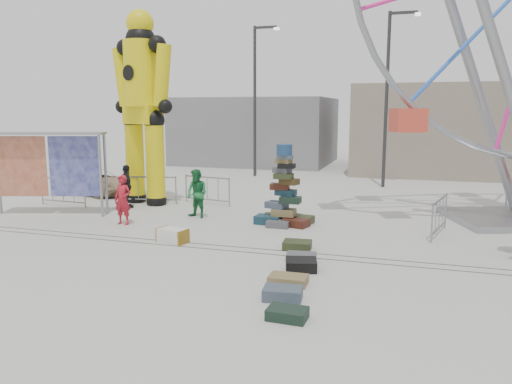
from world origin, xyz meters
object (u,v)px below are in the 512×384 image
(crash_test_dummy, at_px, (143,101))
(parked_suv, at_px, (96,182))
(pedestrian_green, at_px, (197,194))
(barricade_dummy_c, at_px, (207,190))
(steamer_trunk, at_px, (173,236))
(barricade_dummy_b, at_px, (151,190))
(pedestrian_red, at_px, (123,200))
(banner_scaffold, at_px, (47,153))
(barricade_dummy_a, at_px, (63,192))
(suitcase_tower, at_px, (284,202))
(lamp_post_right, at_px, (389,91))
(barricade_wheel_front, at_px, (439,216))
(pedestrian_black, at_px, (127,186))
(lamp_post_left, at_px, (256,94))

(crash_test_dummy, height_order, parked_suv, crash_test_dummy)
(pedestrian_green, bearing_deg, barricade_dummy_c, 123.99)
(crash_test_dummy, distance_m, barricade_dummy_c, 4.17)
(steamer_trunk, bearing_deg, pedestrian_green, 115.88)
(barricade_dummy_b, height_order, pedestrian_red, pedestrian_red)
(banner_scaffold, height_order, parked_suv, banner_scaffold)
(barricade_dummy_a, height_order, barricade_dummy_c, same)
(suitcase_tower, bearing_deg, lamp_post_right, 80.81)
(barricade_wheel_front, bearing_deg, crash_test_dummy, 93.24)
(barricade_dummy_b, bearing_deg, lamp_post_right, 28.44)
(pedestrian_red, bearing_deg, pedestrian_black, 121.36)
(suitcase_tower, bearing_deg, pedestrian_green, -173.13)
(suitcase_tower, bearing_deg, crash_test_dummy, 170.35)
(steamer_trunk, height_order, pedestrian_green, pedestrian_green)
(steamer_trunk, bearing_deg, pedestrian_red, 162.55)
(barricade_dummy_b, relative_size, pedestrian_green, 1.21)
(suitcase_tower, xyz_separation_m, parked_suv, (-9.24, 3.23, -0.18))
(suitcase_tower, height_order, barricade_dummy_a, suitcase_tower)
(barricade_dummy_b, height_order, barricade_wheel_front, same)
(suitcase_tower, relative_size, banner_scaffold, 0.64)
(banner_scaffold, bearing_deg, steamer_trunk, -36.90)
(parked_suv, bearing_deg, barricade_wheel_front, -87.99)
(lamp_post_right, height_order, pedestrian_green, lamp_post_right)
(barricade_dummy_b, distance_m, barricade_wheel_front, 10.62)
(steamer_trunk, relative_size, pedestrian_black, 0.51)
(barricade_dummy_c, height_order, barricade_wheel_front, same)
(steamer_trunk, bearing_deg, pedestrian_black, 148.18)
(barricade_dummy_a, bearing_deg, lamp_post_right, 39.32)
(suitcase_tower, height_order, barricade_dummy_b, suitcase_tower)
(crash_test_dummy, bearing_deg, lamp_post_left, 96.46)
(barricade_dummy_a, xyz_separation_m, barricade_dummy_c, (5.08, 1.97, 0.00))
(barricade_dummy_a, height_order, pedestrian_red, pedestrian_red)
(crash_test_dummy, relative_size, pedestrian_black, 4.66)
(barricade_dummy_b, xyz_separation_m, barricade_dummy_c, (2.12, 0.60, 0.00))
(steamer_trunk, xyz_separation_m, barricade_dummy_a, (-6.37, 3.58, 0.36))
(suitcase_tower, bearing_deg, parked_suv, 168.31)
(barricade_dummy_a, height_order, pedestrian_black, pedestrian_black)
(suitcase_tower, bearing_deg, barricade_dummy_b, 170.06)
(pedestrian_red, bearing_deg, steamer_trunk, -29.34)
(lamp_post_right, distance_m, crash_test_dummy, 11.24)
(crash_test_dummy, xyz_separation_m, pedestrian_green, (2.98, -1.83, -3.13))
(barricade_dummy_c, distance_m, parked_suv, 5.63)
(barricade_wheel_front, height_order, pedestrian_red, pedestrian_red)
(banner_scaffold, xyz_separation_m, steamer_trunk, (5.72, -2.08, -1.96))
(suitcase_tower, bearing_deg, barricade_dummy_a, -175.36)
(barricade_dummy_a, height_order, pedestrian_green, pedestrian_green)
(steamer_trunk, height_order, pedestrian_black, pedestrian_black)
(parked_suv, bearing_deg, barricade_dummy_b, -96.75)
(barricade_dummy_a, relative_size, pedestrian_red, 1.26)
(barricade_dummy_a, height_order, barricade_dummy_b, same)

